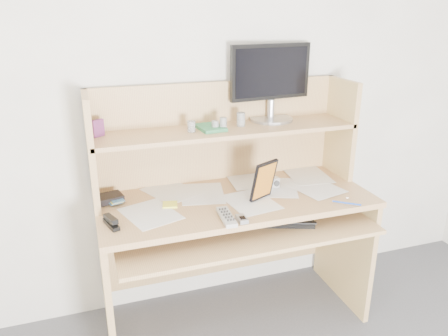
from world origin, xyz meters
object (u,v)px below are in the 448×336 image
object	(u,v)px
keyboard	(271,219)
monitor	(271,80)
desk	(231,201)
tv_remote	(227,217)
game_case	(264,180)

from	to	relation	value
keyboard	monitor	distance (m)	0.75
desk	keyboard	bearing A→B (deg)	-55.23
desk	tv_remote	distance (m)	0.34
monitor	desk	bearing A→B (deg)	-155.29
desk	tv_remote	xyz separation A→B (m)	(-0.13, -0.31, 0.07)
game_case	keyboard	bearing A→B (deg)	-88.81
keyboard	tv_remote	xyz separation A→B (m)	(-0.27, -0.10, 0.10)
desk	game_case	world-z (taller)	desk
desk	keyboard	size ratio (longest dim) A/B	3.12
keyboard	game_case	world-z (taller)	game_case
desk	game_case	xyz separation A→B (m)	(0.12, -0.16, 0.16)
desk	keyboard	xyz separation A→B (m)	(0.14, -0.21, -0.03)
keyboard	tv_remote	world-z (taller)	tv_remote
keyboard	monitor	bearing A→B (deg)	89.71
desk	game_case	bearing A→B (deg)	-53.01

